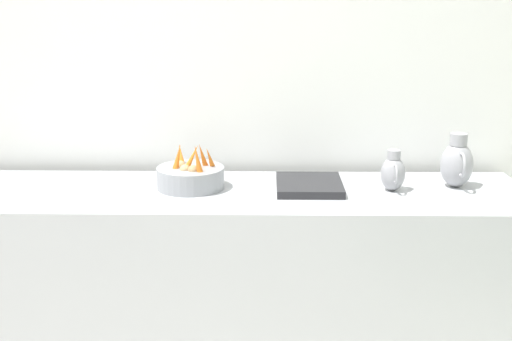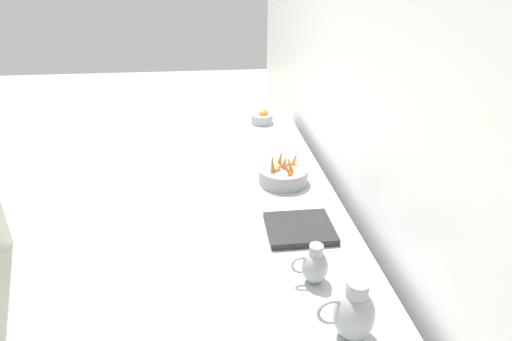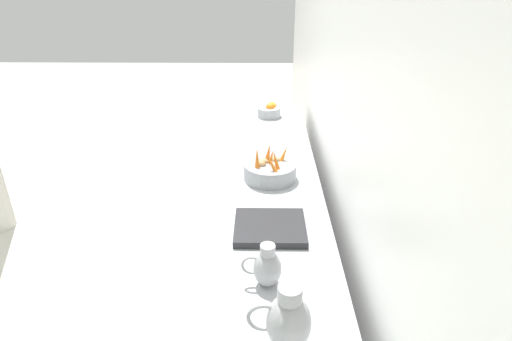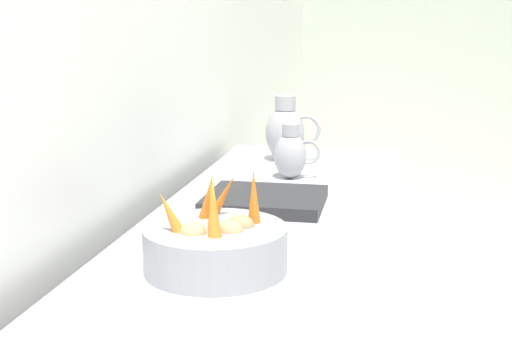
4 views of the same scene
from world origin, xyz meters
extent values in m
cube|color=white|center=(-1.95, 0.66, 1.50)|extent=(0.10, 7.67, 3.00)
cube|color=#ADAFB5|center=(-1.50, 0.16, 0.44)|extent=(0.68, 2.91, 0.88)
cylinder|color=gray|center=(-1.55, 0.07, 0.93)|extent=(0.31, 0.31, 0.10)
torus|color=gray|center=(-1.55, 0.07, 0.89)|extent=(0.18, 0.18, 0.01)
cone|color=orange|center=(-1.55, 0.08, 1.02)|extent=(0.06, 0.10, 0.14)
cone|color=orange|center=(-1.54, 0.01, 1.02)|extent=(0.07, 0.08, 0.14)
cone|color=orange|center=(-1.63, 0.02, 1.01)|extent=(0.08, 0.06, 0.12)
cone|color=orange|center=(-1.55, 0.16, 1.02)|extent=(0.10, 0.06, 0.13)
cone|color=orange|center=(-1.47, 0.11, 1.03)|extent=(0.04, 0.06, 0.16)
cone|color=orange|center=(-1.58, 0.13, 1.02)|extent=(0.08, 0.07, 0.14)
ellipsoid|color=#9E7F56|center=(-1.49, 0.09, 0.98)|extent=(0.06, 0.05, 0.05)
ellipsoid|color=tan|center=(-1.51, 0.05, 0.98)|extent=(0.06, 0.05, 0.05)
ellipsoid|color=tan|center=(-1.58, 0.02, 0.98)|extent=(0.06, 0.05, 0.05)
ellipsoid|color=#939399|center=(-1.58, 1.30, 0.99)|extent=(0.15, 0.15, 0.21)
cylinder|color=#939399|center=(-1.58, 1.30, 1.11)|extent=(0.08, 0.08, 0.06)
torus|color=#939399|center=(-1.50, 1.30, 1.01)|extent=(0.11, 0.01, 0.11)
ellipsoid|color=#939399|center=(-1.52, 1.00, 0.96)|extent=(0.11, 0.11, 0.16)
cylinder|color=#939399|center=(-1.52, 1.00, 1.05)|extent=(0.06, 0.06, 0.04)
torus|color=#939399|center=(-1.46, 1.00, 0.98)|extent=(0.09, 0.01, 0.09)
cube|color=#232326|center=(-1.54, 0.62, 0.90)|extent=(0.34, 0.30, 0.04)
camera|label=1|loc=(1.55, 0.42, 1.80)|focal=49.01mm
camera|label=2|loc=(-1.11, 2.35, 2.10)|focal=28.82mm
camera|label=3|loc=(-1.49, 2.33, 2.05)|focal=29.97mm
camera|label=4|loc=(-1.19, -1.30, 1.41)|focal=48.26mm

